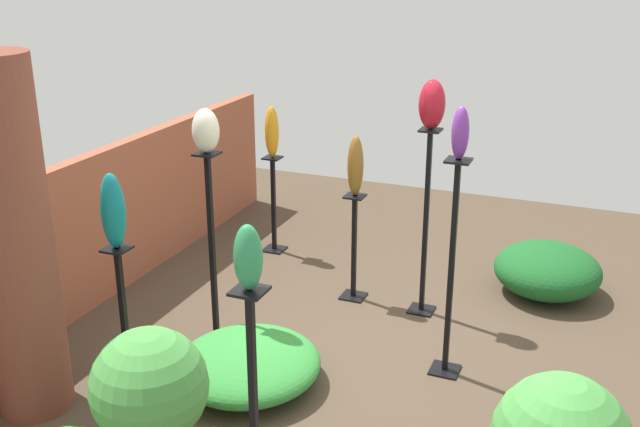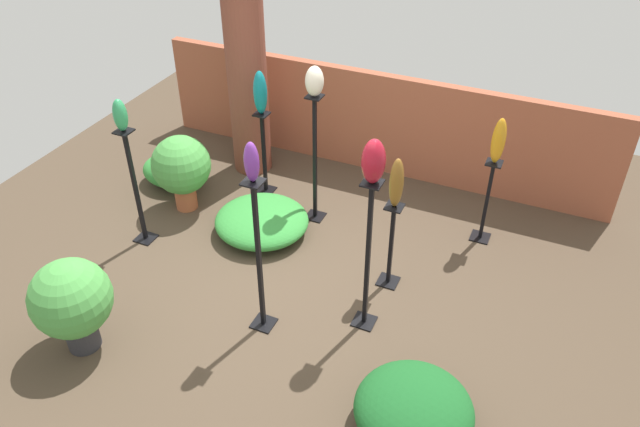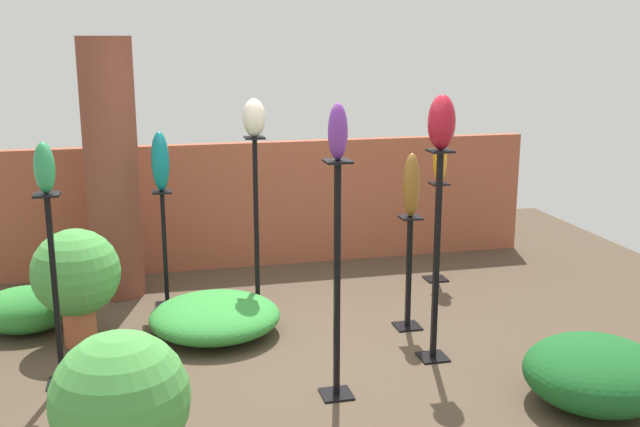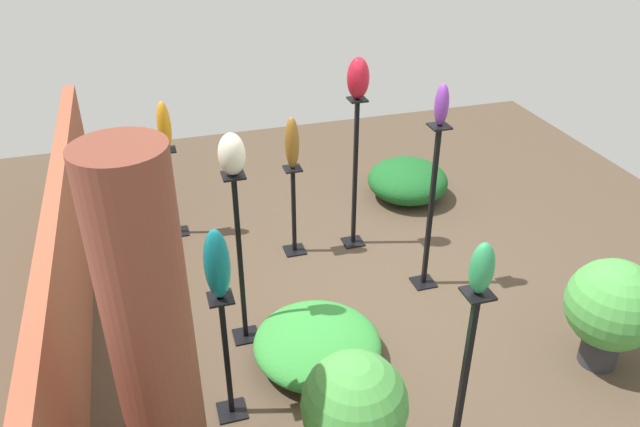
# 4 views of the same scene
# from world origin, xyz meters

# --- Properties ---
(ground_plane) EXTENTS (8.00, 8.00, 0.00)m
(ground_plane) POSITION_xyz_m (0.00, 0.00, 0.00)
(ground_plane) COLOR #4C3D2D
(brick_wall_back) EXTENTS (5.60, 0.12, 1.25)m
(brick_wall_back) POSITION_xyz_m (0.00, 2.34, 0.63)
(brick_wall_back) COLOR #9E5138
(brick_wall_back) RESTS_ON ground
(brick_pillar) EXTENTS (0.46, 0.46, 2.28)m
(brick_pillar) POSITION_xyz_m (-1.40, 1.75, 1.14)
(brick_pillar) COLOR brown
(brick_pillar) RESTS_ON ground
(pedestal_ivory) EXTENTS (0.20, 0.20, 1.48)m
(pedestal_ivory) POSITION_xyz_m (-0.24, 1.08, 0.68)
(pedestal_ivory) COLOR black
(pedestal_ivory) RESTS_ON ground
(pedestal_jade) EXTENTS (0.20, 0.20, 1.31)m
(pedestal_jade) POSITION_xyz_m (-1.74, -0.02, 0.60)
(pedestal_jade) COLOR black
(pedestal_jade) RESTS_ON ground
(pedestal_teal) EXTENTS (0.20, 0.20, 1.02)m
(pedestal_teal) POSITION_xyz_m (-0.99, 1.32, 0.46)
(pedestal_teal) COLOR black
(pedestal_teal) RESTS_ON ground
(pedestal_ruby) EXTENTS (0.20, 0.20, 1.52)m
(pedestal_ruby) POSITION_xyz_m (0.83, -0.22, 0.71)
(pedestal_ruby) COLOR black
(pedestal_ruby) RESTS_ON ground
(pedestal_amber) EXTENTS (0.20, 0.20, 0.94)m
(pedestal_amber) POSITION_xyz_m (1.54, 1.45, 0.43)
(pedestal_amber) COLOR black
(pedestal_amber) RESTS_ON ground
(pedestal_bronze) EXTENTS (0.20, 0.20, 0.91)m
(pedestal_bronze) POSITION_xyz_m (0.86, 0.38, 0.41)
(pedestal_bronze) COLOR black
(pedestal_bronze) RESTS_ON ground
(pedestal_violet) EXTENTS (0.20, 0.20, 1.55)m
(pedestal_violet) POSITION_xyz_m (0.01, -0.61, 0.72)
(pedestal_violet) COLOR black
(pedestal_violet) RESTS_ON ground
(art_vase_ivory) EXTENTS (0.18, 0.19, 0.31)m
(art_vase_ivory) POSITION_xyz_m (-0.24, 1.08, 1.63)
(art_vase_ivory) COLOR beige
(art_vase_ivory) RESTS_ON pedestal_ivory
(art_vase_jade) EXTENTS (0.13, 0.14, 0.33)m
(art_vase_jade) POSITION_xyz_m (-1.74, -0.02, 1.47)
(art_vase_jade) COLOR #2D9356
(art_vase_jade) RESTS_ON pedestal_jade
(art_vase_teal) EXTENTS (0.15, 0.16, 0.50)m
(art_vase_teal) POSITION_xyz_m (-0.99, 1.32, 1.27)
(art_vase_teal) COLOR #0F727A
(art_vase_teal) RESTS_ON pedestal_teal
(art_vase_ruby) EXTENTS (0.19, 0.20, 0.37)m
(art_vase_ruby) POSITION_xyz_m (0.83, -0.22, 1.71)
(art_vase_ruby) COLOR maroon
(art_vase_ruby) RESTS_ON pedestal_ruby
(art_vase_amber) EXTENTS (0.13, 0.13, 0.48)m
(art_vase_amber) POSITION_xyz_m (1.54, 1.45, 1.19)
(art_vase_amber) COLOR orange
(art_vase_amber) RESTS_ON pedestal_amber
(art_vase_bronze) EXTENTS (0.13, 0.13, 0.50)m
(art_vase_bronze) POSITION_xyz_m (0.86, 0.38, 1.16)
(art_vase_bronze) COLOR brown
(art_vase_bronze) RESTS_ON pedestal_bronze
(art_vase_violet) EXTENTS (0.12, 0.11, 0.34)m
(art_vase_violet) POSITION_xyz_m (0.01, -0.61, 1.72)
(art_vase_violet) COLOR #6B2D8C
(art_vase_violet) RESTS_ON pedestal_violet
(potted_plant_near_pillar) EXTENTS (0.65, 0.65, 0.89)m
(potted_plant_near_pillar) POSITION_xyz_m (-1.66, 0.66, 0.54)
(potted_plant_near_pillar) COLOR #B25B38
(potted_plant_near_pillar) RESTS_ON ground
(potted_plant_mid_right) EXTENTS (0.68, 0.68, 0.90)m
(potted_plant_mid_right) POSITION_xyz_m (-1.30, -1.47, 0.53)
(potted_plant_mid_right) COLOR #2D2D33
(potted_plant_mid_right) RESTS_ON ground
(foliage_bed_east) EXTENTS (0.91, 0.89, 0.43)m
(foliage_bed_east) POSITION_xyz_m (1.56, -1.12, 0.22)
(foliage_bed_east) COLOR #195923
(foliage_bed_east) RESTS_ON ground
(foliage_bed_west) EXTENTS (0.75, 0.60, 0.35)m
(foliage_bed_west) POSITION_xyz_m (-2.09, 1.03, 0.17)
(foliage_bed_west) COLOR #338C38
(foliage_bed_west) RESTS_ON ground
(foliage_bed_center) EXTENTS (1.01, 0.98, 0.29)m
(foliage_bed_center) POSITION_xyz_m (-0.65, 0.59, 0.15)
(foliage_bed_center) COLOR #338C38
(foliage_bed_center) RESTS_ON ground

